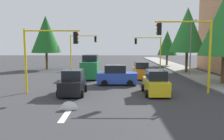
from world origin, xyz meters
name	(u,v)px	position (x,y,z in m)	size (l,w,h in m)	color
ground_plane	(116,81)	(0.00, 0.00, 0.00)	(120.00, 120.00, 0.00)	#353538
sidewalk_kerb	(197,75)	(-5.00, 10.50, 0.07)	(80.00, 4.00, 0.15)	gray
lane_arrow_near	(68,112)	(11.51, -3.00, 0.01)	(2.40, 1.10, 1.10)	silver
traffic_signal_far_right	(82,45)	(-14.00, -5.68, 3.94)	(0.36, 4.59, 5.56)	yellow
traffic_signal_near_right	(48,48)	(6.00, -5.63, 3.73)	(0.36, 4.59, 5.25)	yellow
traffic_signal_near_left	(189,42)	(6.00, 5.74, 4.20)	(0.36, 4.59, 5.95)	yellow
traffic_signal_far_left	(149,46)	(-14.00, 5.63, 3.73)	(0.36, 4.59, 5.24)	yellow
street_lamp_curbside	(192,41)	(-3.61, 9.20, 4.35)	(2.15, 0.28, 7.00)	slate
tree_opposite_side	(46,34)	(-12.00, -11.00, 5.58)	(4.63, 4.63, 8.48)	brown
tree_roadside_far	(167,43)	(-18.00, 9.50, 4.24)	(3.56, 3.56, 6.48)	brown
tree_roadside_mid	(188,30)	(-8.00, 10.00, 5.99)	(4.96, 4.96, 9.10)	brown
delivery_van_green	(90,67)	(-2.59, -3.06, 1.28)	(4.80, 2.22, 2.77)	#1E7238
car_orange	(141,71)	(-2.11, 2.90, 0.89)	(3.64, 1.96, 1.98)	orange
car_black	(73,83)	(6.49, -3.56, 0.90)	(3.67, 2.02, 1.98)	black
car_blue	(117,76)	(2.00, 0.00, 0.90)	(1.98, 3.95, 1.98)	blue
car_yellow	(156,83)	(6.46, 3.09, 0.90)	(3.82, 1.94, 1.98)	yellow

